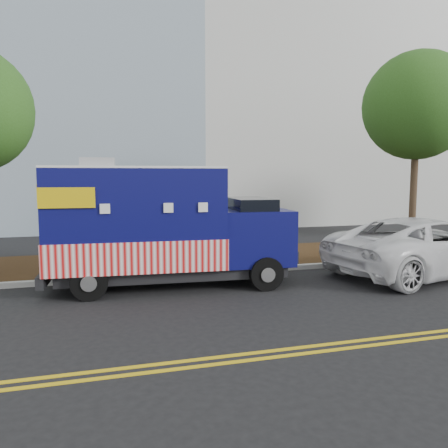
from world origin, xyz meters
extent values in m
plane|color=black|center=(0.00, 0.00, 0.00)|extent=(120.00, 120.00, 0.00)
cube|color=#9E9E99|center=(0.00, 1.40, 0.07)|extent=(120.00, 0.18, 0.15)
cube|color=black|center=(0.00, 3.50, 0.07)|extent=(120.00, 4.00, 0.15)
cube|color=gold|center=(0.00, -4.45, 0.01)|extent=(120.00, 0.10, 0.01)
cube|color=gold|center=(0.00, -4.70, 0.01)|extent=(120.00, 0.10, 0.01)
cube|color=silver|center=(2.00, 22.00, 15.00)|extent=(46.00, 20.00, 30.00)
cylinder|color=#38281C|center=(7.81, 2.81, 2.27)|extent=(0.26, 0.26, 4.54)
sphere|color=#264C15|center=(7.81, 2.81, 5.52)|extent=(3.94, 3.94, 3.94)
cube|color=#473828|center=(-1.43, 1.96, 1.20)|extent=(0.06, 0.06, 2.40)
cube|color=black|center=(-1.70, 0.50, 0.44)|extent=(5.96, 2.37, 0.29)
cube|color=#0B0B4D|center=(-2.63, 0.57, 1.88)|extent=(4.53, 2.69, 2.50)
cube|color=red|center=(-2.63, 0.57, 0.99)|extent=(4.57, 2.75, 0.78)
cube|color=white|center=(-2.63, 0.57, 3.15)|extent=(4.53, 2.69, 0.06)
cube|color=#B7B7BA|center=(-3.57, 0.63, 3.28)|extent=(0.89, 0.89, 0.23)
cube|color=#0B0B4D|center=(0.49, 0.36, 1.30)|extent=(2.02, 2.36, 1.46)
cube|color=black|center=(0.44, 0.36, 2.00)|extent=(1.18, 2.10, 0.68)
cube|color=black|center=(1.44, 0.29, 0.81)|extent=(0.22, 2.09, 0.31)
cube|color=black|center=(-4.87, 0.72, 0.47)|extent=(0.34, 2.35, 0.29)
cube|color=#B7B7BA|center=(-4.84, 0.72, 1.93)|extent=(0.17, 1.88, 1.98)
cube|color=#B7B7BA|center=(-2.24, 1.78, 1.93)|extent=(1.88, 0.17, 1.15)
cube|color=#DDB60B|center=(-4.28, -0.57, 2.45)|extent=(1.25, 0.10, 0.47)
cube|color=#DDB60B|center=(-4.11, 1.91, 2.45)|extent=(1.25, 0.10, 0.47)
cylinder|color=black|center=(0.52, -0.71, 0.44)|extent=(0.89, 0.35, 0.88)
cylinder|color=black|center=(0.66, 1.41, 0.44)|extent=(0.89, 0.35, 0.88)
cylinder|color=black|center=(-3.85, -0.42, 0.44)|extent=(0.89, 0.35, 0.88)
cylinder|color=black|center=(-3.71, 1.71, 0.44)|extent=(0.89, 0.35, 0.88)
imported|color=white|center=(5.74, -0.36, 0.86)|extent=(6.59, 3.86, 1.72)
camera|label=1|loc=(-3.56, -11.02, 2.92)|focal=35.00mm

